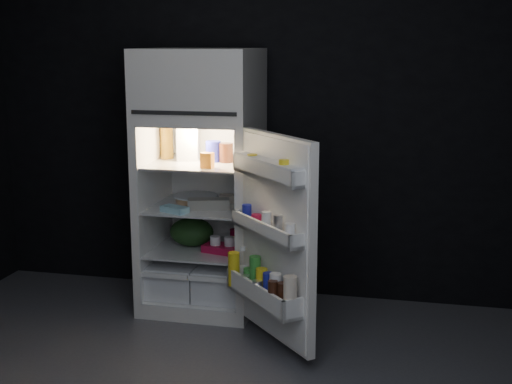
% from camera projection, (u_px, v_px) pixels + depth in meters
% --- Properties ---
extents(wall_back, '(4.00, 0.00, 2.70)m').
position_uv_depth(wall_back, '(258.00, 109.00, 5.07)').
color(wall_back, black).
rests_on(wall_back, ground).
extents(refrigerator, '(0.76, 0.71, 1.78)m').
position_uv_depth(refrigerator, '(202.00, 171.00, 4.86)').
color(refrigerator, white).
rests_on(refrigerator, ground).
extents(fridge_door, '(0.62, 0.66, 1.22)m').
position_uv_depth(fridge_door, '(273.00, 242.00, 4.15)').
color(fridge_door, white).
rests_on(fridge_door, ground).
extents(milk_jug, '(0.17, 0.17, 0.24)m').
position_uv_depth(milk_jug, '(188.00, 143.00, 4.87)').
color(milk_jug, white).
rests_on(milk_jug, refrigerator).
extents(mayo_jar, '(0.14, 0.14, 0.14)m').
position_uv_depth(mayo_jar, '(213.00, 151.00, 4.82)').
color(mayo_jar, '#1B2095').
rests_on(mayo_jar, refrigerator).
extents(jam_jar, '(0.11, 0.11, 0.13)m').
position_uv_depth(jam_jar, '(226.00, 153.00, 4.79)').
color(jam_jar, '#32180E').
rests_on(jam_jar, refrigerator).
extents(amber_bottle, '(0.11, 0.11, 0.22)m').
position_uv_depth(amber_bottle, '(167.00, 143.00, 4.94)').
color(amber_bottle, '#B6801D').
rests_on(amber_bottle, refrigerator).
extents(small_carton, '(0.08, 0.07, 0.10)m').
position_uv_depth(small_carton, '(207.00, 160.00, 4.58)').
color(small_carton, orange).
rests_on(small_carton, refrigerator).
extents(egg_carton, '(0.30, 0.18, 0.07)m').
position_uv_depth(egg_carton, '(209.00, 204.00, 4.75)').
color(egg_carton, gray).
rests_on(egg_carton, refrigerator).
extents(pie, '(0.27, 0.27, 0.04)m').
position_uv_depth(pie, '(195.00, 199.00, 4.97)').
color(pie, tan).
rests_on(pie, refrigerator).
extents(flat_package, '(0.20, 0.16, 0.04)m').
position_uv_depth(flat_package, '(175.00, 209.00, 4.67)').
color(flat_package, '#86BED0').
rests_on(flat_package, refrigerator).
extents(wrapped_pkg, '(0.13, 0.12, 0.05)m').
position_uv_depth(wrapped_pkg, '(228.00, 198.00, 4.97)').
color(wrapped_pkg, beige).
rests_on(wrapped_pkg, refrigerator).
extents(produce_bag, '(0.35, 0.31, 0.20)m').
position_uv_depth(produce_bag, '(192.00, 232.00, 4.96)').
color(produce_bag, '#193815').
rests_on(produce_bag, refrigerator).
extents(yogurt_tray, '(0.30, 0.21, 0.05)m').
position_uv_depth(yogurt_tray, '(224.00, 249.00, 4.82)').
color(yogurt_tray, '#B00F37').
rests_on(yogurt_tray, refrigerator).
extents(small_can_red, '(0.07, 0.07, 0.09)m').
position_uv_depth(small_can_red, '(234.00, 235.00, 5.07)').
color(small_can_red, '#B00F37').
rests_on(small_can_red, refrigerator).
extents(small_can_silver, '(0.08, 0.08, 0.09)m').
position_uv_depth(small_can_silver, '(247.00, 237.00, 5.02)').
color(small_can_silver, '#BCBCC1').
rests_on(small_can_silver, refrigerator).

